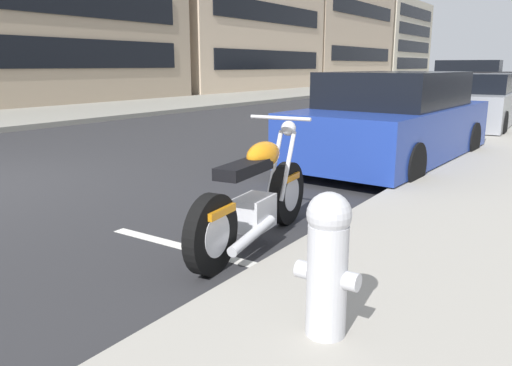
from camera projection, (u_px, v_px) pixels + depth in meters
The scene contains 11 objects.
sidewalk_far_curb at pixel (172, 104), 20.36m from camera, with size 120.00×5.00×0.14m, color gray.
parking_stall_stripe at pixel (205, 252), 4.38m from camera, with size 0.12×2.20×0.01m, color silver.
parked_motorcycle at pixel (256, 199), 4.49m from camera, with size 2.07×0.63×1.12m.
parked_car_near_corner at pixel (394, 121), 8.12m from camera, with size 4.48×2.07×1.49m.
parked_car_far_down_curb at pixel (471, 104), 12.48m from camera, with size 4.09×2.04×1.39m.
parked_car_behind_motorcycle at pixel (511, 94), 16.88m from camera, with size 4.45×2.03×1.33m.
crossing_truck at pixel (468, 74), 33.68m from camera, with size 2.12×5.56×1.92m.
fire_hydrant at pixel (328, 261), 2.69m from camera, with size 0.24×0.36×0.81m.
townhouse_corner_block at pixel (197, 22), 32.90m from camera, with size 13.41×11.73×8.65m.
townhouse_near_left at pixel (304, 18), 43.81m from camera, with size 14.06×11.25×11.23m.
townhouse_mid_block at pixel (364, 42), 55.31m from camera, with size 12.17×11.18×8.10m.
Camera 1 is at (-3.17, -6.92, 1.59)m, focal length 35.37 mm.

